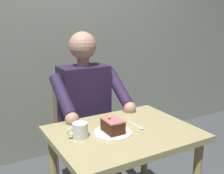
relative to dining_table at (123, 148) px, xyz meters
The scene contains 8 objects.
cafe_rear_panel 1.61m from the dining_table, 90.00° to the right, with size 6.40×0.12×3.00m, color gray.
dining_table is the anchor object (origin of this frame).
chair 0.67m from the dining_table, 90.00° to the right, with size 0.42×0.42×0.91m.
seated_person 0.50m from the dining_table, 90.00° to the right, with size 0.53×0.58×1.28m.
dessert_plate 0.14m from the dining_table, ahead, with size 0.22×0.22×0.01m, color white.
cake_slice 0.18m from the dining_table, ahead, with size 0.10×0.13×0.10m.
coffee_cup 0.31m from the dining_table, 10.39° to the right, with size 0.12×0.09×0.09m.
dessert_spoon 0.16m from the dining_table, behind, with size 0.03×0.14×0.01m.
Camera 1 is at (0.82, 1.28, 1.39)m, focal length 44.10 mm.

